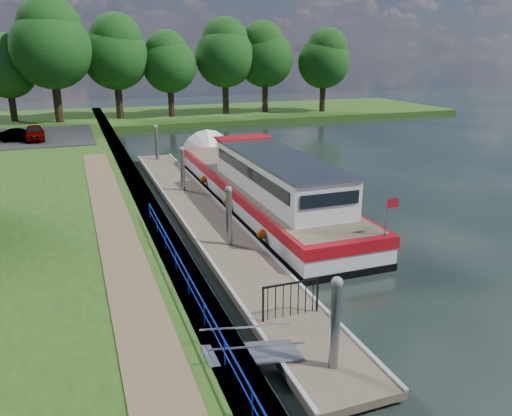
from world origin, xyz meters
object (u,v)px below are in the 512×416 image
object	(u,v)px
pontoon	(203,217)
car_a	(35,133)
barge	(256,184)
car_b	(19,135)

from	to	relation	value
pontoon	car_a	bearing A→B (deg)	111.03
barge	car_b	xyz separation A→B (m)	(-13.58, 20.59, 0.28)
pontoon	barge	distance (m)	4.21
barge	pontoon	bearing A→B (deg)	-150.98
barge	car_a	world-z (taller)	barge
barge	car_a	distance (m)	24.17
barge	car_a	bearing A→B (deg)	120.73
barge	car_b	size ratio (longest dim) A/B	6.59
car_b	pontoon	bearing A→B (deg)	-139.33
car_a	car_b	size ratio (longest dim) A/B	1.17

